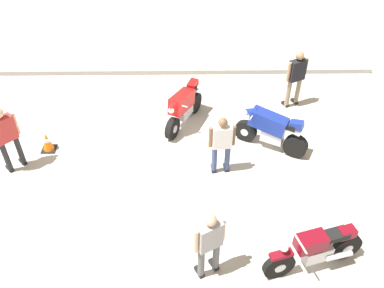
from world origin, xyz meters
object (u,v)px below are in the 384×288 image
motorcycle_maroon_cruiser (316,250)px  traffic_cone (47,142)px  person_in_black_shirt (296,75)px  person_in_white_shirt (222,143)px  person_in_red_shirt (6,135)px  motorcycle_blue_sportbike (271,129)px  person_in_gray_shirt (209,242)px  motorcycle_red_sportbike (183,106)px

motorcycle_maroon_cruiser → traffic_cone: motorcycle_maroon_cruiser is taller
person_in_black_shirt → traffic_cone: size_ratio=3.31×
motorcycle_maroon_cruiser → person_in_white_shirt: size_ratio=1.27×
person_in_red_shirt → traffic_cone: 1.19m
motorcycle_blue_sportbike → person_in_red_shirt: bearing=34.5°
motorcycle_blue_sportbike → person_in_white_shirt: bearing=62.2°
motorcycle_blue_sportbike → motorcycle_maroon_cruiser: size_ratio=0.89×
motorcycle_blue_sportbike → person_in_black_shirt: 2.20m
traffic_cone → person_in_black_shirt: bearing=16.2°
person_in_gray_shirt → motorcycle_blue_sportbike: bearing=-53.8°
person_in_black_shirt → person_in_gray_shirt: (-2.71, -5.63, -0.06)m
motorcycle_maroon_cruiser → person_in_black_shirt: person_in_black_shirt is taller
person_in_red_shirt → person_in_gray_shirt: (4.61, -3.01, -0.08)m
person_in_white_shirt → traffic_cone: (-4.41, 0.87, -0.65)m
motorcycle_red_sportbike → person_in_gray_shirt: person_in_gray_shirt is taller
person_in_red_shirt → traffic_cone: (0.61, 0.67, -0.77)m
person_in_black_shirt → motorcycle_blue_sportbike: bearing=127.4°
motorcycle_red_sportbike → traffic_cone: motorcycle_red_sportbike is taller
person_in_gray_shirt → traffic_cone: bearing=18.7°
person_in_gray_shirt → traffic_cone: 5.47m
person_in_white_shirt → traffic_cone: person_in_white_shirt is taller
motorcycle_red_sportbike → traffic_cone: bearing=-47.2°
motorcycle_blue_sportbike → person_in_gray_shirt: bearing=93.1°
person_in_white_shirt → person_in_gray_shirt: size_ratio=0.96×
person_in_red_shirt → person_in_gray_shirt: 5.50m
motorcycle_maroon_cruiser → person_in_black_shirt: (0.68, 5.52, 0.49)m
traffic_cone → motorcycle_maroon_cruiser: bearing=-30.7°
motorcycle_blue_sportbike → motorcycle_maroon_cruiser: motorcycle_blue_sportbike is taller
person_in_gray_shirt → traffic_cone: (-4.00, 3.68, -0.69)m
person_in_black_shirt → person_in_white_shirt: size_ratio=1.09×
motorcycle_maroon_cruiser → person_in_red_shirt: size_ratio=1.15×
motorcycle_blue_sportbike → traffic_cone: 5.74m
motorcycle_blue_sportbike → person_in_white_shirt: (-1.32, -0.89, 0.31)m
person_in_red_shirt → person_in_gray_shirt: bearing=-168.9°
person_in_white_shirt → motorcycle_red_sportbike: bearing=18.8°
person_in_black_shirt → person_in_red_shirt: person_in_red_shirt is taller
person_in_black_shirt → person_in_gray_shirt: 6.25m
traffic_cone → person_in_red_shirt: bearing=-132.3°
person_in_black_shirt → traffic_cone: bearing=80.4°
person_in_white_shirt → person_in_gray_shirt: 2.84m
motorcycle_red_sportbike → traffic_cone: 3.68m
person_in_white_shirt → person_in_red_shirt: 5.03m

